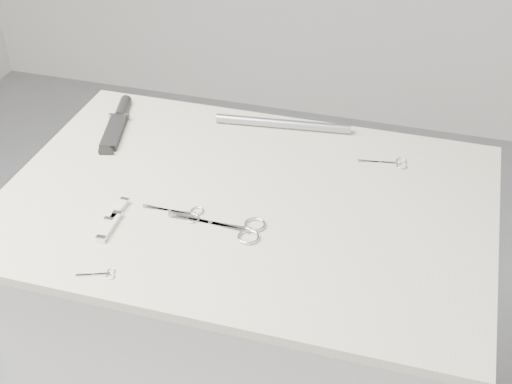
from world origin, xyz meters
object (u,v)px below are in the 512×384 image
(embroidery_scissors_a, at_px, (184,213))
(tiny_scissors, at_px, (101,274))
(large_shears, at_px, (237,228))
(embroidery_scissors_b, at_px, (391,163))
(pocket_knife_a, at_px, (110,226))
(metal_rail, at_px, (283,124))
(plinth, at_px, (248,354))
(sheathed_knife, at_px, (118,121))
(pocket_knife_b, at_px, (117,211))

(embroidery_scissors_a, distance_m, tiny_scissors, 0.22)
(large_shears, height_order, embroidery_scissors_a, large_shears)
(embroidery_scissors_b, height_order, pocket_knife_a, pocket_knife_a)
(tiny_scissors, xyz_separation_m, pocket_knife_a, (-0.04, 0.12, 0.00))
(large_shears, distance_m, metal_rail, 0.40)
(plinth, height_order, sheathed_knife, sheathed_knife)
(plinth, xyz_separation_m, large_shears, (0.01, -0.10, 0.47))
(pocket_knife_b, distance_m, metal_rail, 0.48)
(large_shears, bearing_deg, plinth, 98.55)
(sheathed_knife, bearing_deg, embroidery_scissors_b, -103.19)
(plinth, relative_size, large_shears, 4.70)
(plinth, bearing_deg, pocket_knife_a, -142.85)
(large_shears, bearing_deg, embroidery_scissors_b, 52.53)
(embroidery_scissors_a, distance_m, embroidery_scissors_b, 0.48)
(sheathed_knife, relative_size, pocket_knife_b, 2.98)
(plinth, height_order, embroidery_scissors_a, embroidery_scissors_a)
(large_shears, xyz_separation_m, sheathed_knife, (-0.39, 0.30, 0.01))
(embroidery_scissors_b, relative_size, sheathed_knife, 0.47)
(large_shears, xyz_separation_m, tiny_scissors, (-0.19, -0.19, -0.00))
(large_shears, height_order, metal_rail, metal_rail)
(embroidery_scissors_b, height_order, pocket_knife_b, pocket_knife_b)
(plinth, bearing_deg, sheathed_knife, 152.12)
(large_shears, distance_m, embroidery_scissors_a, 0.12)
(pocket_knife_b, bearing_deg, large_shears, -83.74)
(embroidery_scissors_b, xyz_separation_m, tiny_scissors, (-0.45, -0.51, -0.00))
(plinth, relative_size, metal_rail, 2.80)
(plinth, xyz_separation_m, pocket_knife_b, (-0.23, -0.12, 0.47))
(embroidery_scissors_a, height_order, embroidery_scissors_b, same)
(embroidery_scissors_a, bearing_deg, sheathed_knife, 133.23)
(tiny_scissors, bearing_deg, sheathed_knife, 91.31)
(pocket_knife_a, height_order, pocket_knife_b, same)
(tiny_scissors, bearing_deg, large_shears, 24.30)
(sheathed_knife, bearing_deg, tiny_scissors, -172.19)
(sheathed_knife, xyz_separation_m, pocket_knife_a, (0.16, -0.37, -0.00))
(large_shears, bearing_deg, metal_rail, 93.31)
(metal_rail, bearing_deg, tiny_scissors, -107.03)
(large_shears, distance_m, pocket_knife_a, 0.25)
(large_shears, height_order, embroidery_scissors_b, large_shears)
(sheathed_knife, bearing_deg, plinth, -132.12)
(sheathed_knife, xyz_separation_m, metal_rail, (0.38, 0.09, 0.00))
(plinth, relative_size, pocket_knife_b, 11.56)
(embroidery_scissors_a, xyz_separation_m, sheathed_knife, (-0.28, 0.29, 0.01))
(plinth, height_order, large_shears, large_shears)
(large_shears, distance_m, sheathed_knife, 0.50)
(embroidery_scissors_a, relative_size, embroidery_scissors_b, 1.13)
(plinth, bearing_deg, embroidery_scissors_a, -140.63)
(large_shears, distance_m, tiny_scissors, 0.27)
(sheathed_knife, relative_size, pocket_knife_a, 2.58)
(tiny_scissors, bearing_deg, metal_rail, 52.23)
(embroidery_scissors_b, relative_size, tiny_scissors, 1.55)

